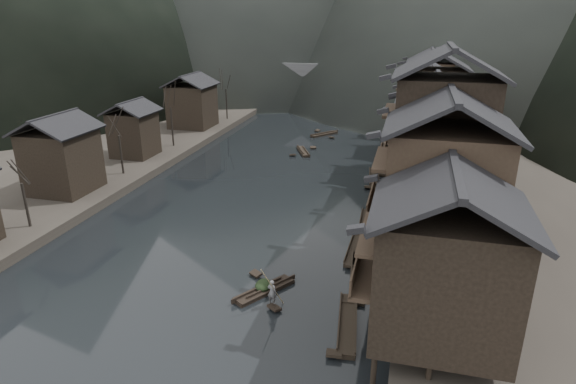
% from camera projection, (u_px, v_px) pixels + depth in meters
% --- Properties ---
extents(water, '(300.00, 300.00, 0.00)m').
position_uv_depth(water, '(205.00, 266.00, 38.48)').
color(water, black).
rests_on(water, ground).
extents(right_bank, '(40.00, 200.00, 1.80)m').
position_uv_depth(right_bank, '(558.00, 152.00, 66.18)').
color(right_bank, '#2D2823').
rests_on(right_bank, ground).
extents(left_bank, '(40.00, 200.00, 1.20)m').
position_uv_depth(left_bank, '(111.00, 126.00, 82.75)').
color(left_bank, '#2D2823').
rests_on(left_bank, ground).
extents(stilt_houses, '(9.00, 67.60, 17.07)m').
position_uv_depth(stilt_houses, '(435.00, 120.00, 48.36)').
color(stilt_houses, black).
rests_on(stilt_houses, ground).
extents(left_houses, '(8.10, 53.20, 8.73)m').
position_uv_depth(left_houses, '(115.00, 127.00, 59.54)').
color(left_houses, black).
rests_on(left_houses, left_bank).
extents(bare_trees, '(3.99, 61.72, 7.99)m').
position_uv_depth(bare_trees, '(136.00, 121.00, 57.66)').
color(bare_trees, black).
rests_on(bare_trees, left_bank).
extents(moored_sampans, '(3.22, 73.39, 0.47)m').
position_uv_depth(moored_sampans, '(381.00, 172.00, 60.23)').
color(moored_sampans, black).
rests_on(moored_sampans, water).
extents(midriver_boats, '(4.64, 16.35, 0.44)m').
position_uv_depth(midriver_boats, '(315.00, 142.00, 74.35)').
color(midriver_boats, black).
rests_on(midriver_boats, water).
extents(stone_bridge, '(40.00, 6.00, 9.00)m').
position_uv_depth(stone_bridge, '(342.00, 82.00, 101.93)').
color(stone_bridge, '#4C4C4F').
rests_on(stone_bridge, ground).
extents(hero_sampan, '(3.74, 5.01, 0.44)m').
position_uv_depth(hero_sampan, '(264.00, 290.00, 34.78)').
color(hero_sampan, black).
rests_on(hero_sampan, water).
extents(cargo_heap, '(1.19, 1.56, 0.71)m').
position_uv_depth(cargo_heap, '(263.00, 281.00, 34.79)').
color(cargo_heap, black).
rests_on(cargo_heap, hero_sampan).
extents(boatman, '(0.75, 0.57, 1.85)m').
position_uv_depth(boatman, '(272.00, 289.00, 32.70)').
color(boatman, '#5D5D5F').
rests_on(boatman, hero_sampan).
extents(bamboo_pole, '(1.43, 1.81, 4.02)m').
position_uv_depth(bamboo_pole, '(274.00, 251.00, 31.62)').
color(bamboo_pole, '#8C7A51').
rests_on(bamboo_pole, boatman).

